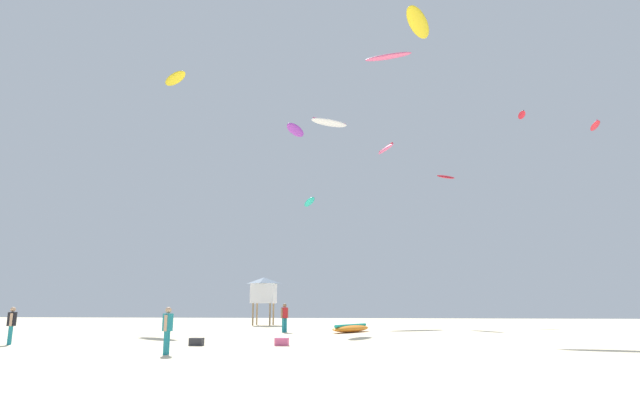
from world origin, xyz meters
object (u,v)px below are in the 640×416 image
object	(u,v)px
kite_aloft_3	(388,57)
kite_aloft_6	(386,149)
lifeguard_tower	(264,290)
kite_aloft_5	(329,123)
person_midground	(12,323)
kite_aloft_7	(522,115)
person_left	(285,315)
kite_aloft_0	(418,23)
kite_aloft_4	(295,130)
kite_aloft_2	(446,177)
kite_aloft_8	(595,126)
gear_bag	(282,342)
kite_aloft_9	(309,202)
person_foreground	(168,327)
kite_grounded_near	(351,328)
kite_aloft_1	(175,78)
cooler_box	(197,342)

from	to	relation	value
kite_aloft_3	kite_aloft_6	bearing A→B (deg)	90.04
lifeguard_tower	kite_aloft_5	bearing A→B (deg)	59.32
person_midground	kite_aloft_7	xyz separation A→B (m)	(30.03, 25.82, 18.60)
person_left	kite_aloft_0	bearing A→B (deg)	43.12
person_midground	kite_aloft_3	bearing A→B (deg)	-165.11
kite_aloft_6	kite_aloft_4	bearing A→B (deg)	-131.14
kite_aloft_2	kite_aloft_4	world-z (taller)	kite_aloft_4
kite_aloft_5	kite_aloft_7	xyz separation A→B (m)	(18.94, -6.07, -2.33)
kite_aloft_2	kite_aloft_8	world-z (taller)	kite_aloft_8
person_left	gear_bag	world-z (taller)	person_left
kite_aloft_2	kite_aloft_5	bearing A→B (deg)	163.72
kite_aloft_6	kite_aloft_9	xyz separation A→B (m)	(-7.76, 0.48, -5.18)
kite_aloft_2	kite_aloft_8	xyz separation A→B (m)	(9.55, -11.27, 0.76)
person_foreground	person_left	xyz separation A→B (m)	(1.44, 14.81, 0.12)
kite_aloft_4	kite_aloft_6	distance (m)	11.85
kite_grounded_near	kite_aloft_1	size ratio (longest dim) A/B	1.20
person_foreground	kite_aloft_2	world-z (taller)	kite_aloft_2
lifeguard_tower	gear_bag	distance (m)	23.36
kite_grounded_near	kite_aloft_1	bearing A→B (deg)	148.05
kite_grounded_near	kite_aloft_3	bearing A→B (deg)	55.46
kite_aloft_6	kite_aloft_8	bearing A→B (deg)	-33.66
person_left	kite_aloft_4	size ratio (longest dim) A/B	0.56
person_left	kite_aloft_6	xyz separation A→B (m)	(7.19, 16.19, 16.07)
person_midground	kite_aloft_7	size ratio (longest dim) A/B	0.75
kite_aloft_0	kite_aloft_7	world-z (taller)	kite_aloft_0
kite_grounded_near	kite_aloft_0	bearing A→B (deg)	-2.42
kite_aloft_1	kite_aloft_9	distance (m)	17.92
person_midground	kite_aloft_3	size ratio (longest dim) A/B	0.41
person_left	kite_aloft_1	size ratio (longest dim) A/B	0.50
kite_aloft_2	kite_aloft_9	size ratio (longest dim) A/B	0.54
person_foreground	kite_aloft_6	world-z (taller)	kite_aloft_6
kite_aloft_8	kite_aloft_9	xyz separation A→B (m)	(-23.21, 10.76, -3.13)
kite_aloft_0	lifeguard_tower	bearing A→B (deg)	139.03
person_foreground	kite_aloft_0	bearing A→B (deg)	-127.36
cooler_box	gear_bag	world-z (taller)	same
kite_aloft_6	kite_aloft_9	size ratio (longest dim) A/B	0.84
gear_bag	kite_aloft_8	xyz separation A→B (m)	(20.88, 16.36, 14.91)
cooler_box	kite_aloft_7	world-z (taller)	kite_aloft_7
kite_aloft_0	kite_aloft_8	size ratio (longest dim) A/B	1.96
kite_aloft_0	kite_aloft_7	size ratio (longest dim) A/B	2.13
person_foreground	kite_aloft_2	xyz separation A→B (m)	(14.52, 31.98, 13.38)
kite_aloft_5	kite_aloft_8	xyz separation A→B (m)	(21.51, -14.76, -6.79)
gear_bag	kite_aloft_1	size ratio (longest dim) A/B	0.16
gear_bag	kite_aloft_9	xyz separation A→B (m)	(-2.33, 27.13, 11.78)
lifeguard_tower	kite_aloft_0	bearing A→B (deg)	-40.97
lifeguard_tower	kite_aloft_7	distance (m)	29.30
kite_aloft_4	kite_aloft_9	xyz separation A→B (m)	(0.01, 9.37, -4.19)
kite_aloft_3	kite_aloft_5	bearing A→B (deg)	111.35
kite_aloft_0	kite_aloft_9	xyz separation A→B (m)	(-9.74, 16.14, -9.30)
lifeguard_tower	kite_aloft_4	bearing A→B (deg)	-53.73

